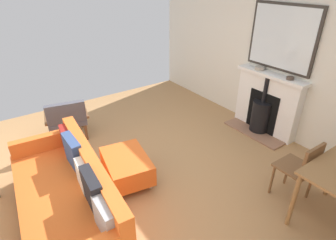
{
  "coord_description": "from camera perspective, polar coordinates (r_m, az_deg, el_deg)",
  "views": [
    {
      "loc": [
        1.34,
        2.68,
        2.52
      ],
      "look_at": [
        -0.52,
        0.02,
        0.76
      ],
      "focal_mm": 28.96,
      "sensor_mm": 36.0,
      "label": 1
    }
  ],
  "objects": [
    {
      "name": "armchair_accent",
      "position": [
        4.8,
        -20.53,
        0.52
      ],
      "size": [
        0.77,
        0.7,
        0.75
      ],
      "color": "brown",
      "rests_on": "ground"
    },
    {
      "name": "mantel_bowl_far",
      "position": [
        4.65,
        24.33,
        8.08
      ],
      "size": [
        0.12,
        0.12,
        0.05
      ],
      "color": "#47382D",
      "rests_on": "fireplace"
    },
    {
      "name": "sofa",
      "position": [
        3.33,
        -20.16,
        -14.42
      ],
      "size": [
        1.01,
        2.13,
        0.8
      ],
      "color": "#B2B2B7",
      "rests_on": "ground"
    },
    {
      "name": "ground_plane",
      "position": [
        3.92,
        -6.55,
        -11.82
      ],
      "size": [
        5.37,
        5.86,
        0.01
      ],
      "primitive_type": "cube",
      "color": "#A87A4C"
    },
    {
      "name": "ottoman",
      "position": [
        3.75,
        -8.7,
        -9.5
      ],
      "size": [
        0.67,
        0.85,
        0.37
      ],
      "color": "#B2B2B7",
      "rests_on": "ground"
    },
    {
      "name": "wall_left",
      "position": [
        4.97,
        21.34,
        13.1
      ],
      "size": [
        0.12,
        5.86,
        2.72
      ],
      "primitive_type": "cube",
      "color": "silver",
      "rests_on": "ground"
    },
    {
      "name": "fireplace",
      "position": [
        5.02,
        19.76,
        2.7
      ],
      "size": [
        0.51,
        1.25,
        1.07
      ],
      "color": "#93664C",
      "rests_on": "ground"
    },
    {
      "name": "mirror_over_mantel",
      "position": [
        4.76,
        22.86,
        15.66
      ],
      "size": [
        0.04,
        1.16,
        1.02
      ],
      "color": "#2D2823"
    },
    {
      "name": "mantel_bowl_near",
      "position": [
        4.95,
        18.72,
        10.29
      ],
      "size": [
        0.16,
        0.16,
        0.05
      ],
      "color": "#9E9384",
      "rests_on": "fireplace"
    },
    {
      "name": "dining_chair_near_fireplace",
      "position": [
        3.61,
        26.35,
        -8.88
      ],
      "size": [
        0.4,
        0.4,
        0.83
      ],
      "color": "brown",
      "rests_on": "ground"
    }
  ]
}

